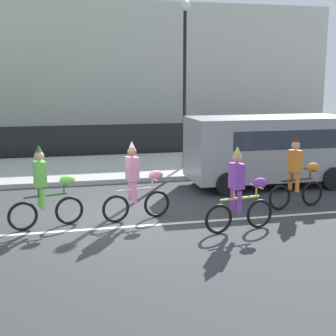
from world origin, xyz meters
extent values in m
plane|color=#38383A|center=(0.00, 0.00, 0.00)|extent=(80.00, 80.00, 0.00)
cube|color=beige|center=(0.00, -0.50, 0.00)|extent=(36.00, 0.14, 0.01)
cube|color=#ADAAA3|center=(0.00, 6.50, 0.07)|extent=(60.00, 5.00, 0.15)
cube|color=black|center=(0.00, 9.40, 0.70)|extent=(40.00, 0.08, 1.40)
cube|color=beige|center=(-0.15, 18.00, 3.65)|extent=(28.00, 8.00, 7.31)
torus|color=black|center=(-1.06, 0.00, 0.33)|extent=(0.67, 0.23, 0.67)
torus|color=black|center=(-2.08, -0.25, 0.33)|extent=(0.67, 0.23, 0.67)
cylinder|color=#266626|center=(-1.57, -0.12, 0.75)|extent=(0.95, 0.28, 0.05)
cylinder|color=#266626|center=(-1.71, -0.16, 0.84)|extent=(0.04, 0.04, 0.18)
cylinder|color=#266626|center=(-1.16, -0.02, 0.86)|extent=(0.04, 0.04, 0.23)
cylinder|color=#266626|center=(-1.16, -0.02, 0.98)|extent=(0.15, 0.49, 0.03)
ellipsoid|color=#72CC4C|center=(-1.08, 0.00, 1.05)|extent=(0.40, 0.28, 0.24)
cube|color=#72CC4C|center=(-1.66, -0.15, 1.26)|extent=(0.31, 0.37, 0.56)
sphere|color=tan|center=(-1.66, -0.15, 1.66)|extent=(0.22, 0.22, 0.22)
cone|color=#266626|center=(-1.66, -0.15, 1.84)|extent=(0.14, 0.14, 0.16)
cylinder|color=#72CC4C|center=(-1.63, -0.28, 0.71)|extent=(0.11, 0.11, 0.48)
cylinder|color=#72CC4C|center=(-1.70, -0.01, 0.71)|extent=(0.11, 0.11, 0.48)
torus|color=black|center=(1.04, 0.11, 0.33)|extent=(0.67, 0.20, 0.67)
torus|color=black|center=(0.01, -0.11, 0.33)|extent=(0.67, 0.20, 0.67)
cylinder|color=silver|center=(0.53, 0.00, 0.75)|extent=(0.96, 0.24, 0.05)
cylinder|color=silver|center=(0.38, -0.03, 0.84)|extent=(0.04, 0.04, 0.18)
cylinder|color=silver|center=(0.94, 0.08, 0.86)|extent=(0.04, 0.04, 0.23)
cylinder|color=silver|center=(0.94, 0.08, 0.98)|extent=(0.13, 0.50, 0.03)
ellipsoid|color=pink|center=(1.02, 0.10, 1.05)|extent=(0.39, 0.27, 0.24)
cube|color=pink|center=(0.43, -0.02, 1.26)|extent=(0.30, 0.36, 0.56)
sphere|color=#9E7051|center=(0.43, -0.02, 1.66)|extent=(0.22, 0.22, 0.22)
cone|color=silver|center=(0.43, -0.02, 1.84)|extent=(0.14, 0.14, 0.16)
cylinder|color=pink|center=(0.46, -0.16, 0.71)|extent=(0.11, 0.11, 0.48)
cylinder|color=pink|center=(0.40, 0.12, 0.71)|extent=(0.11, 0.11, 0.48)
torus|color=black|center=(3.14, -1.25, 0.33)|extent=(0.67, 0.18, 0.67)
torus|color=black|center=(2.10, -1.43, 0.33)|extent=(0.67, 0.18, 0.67)
cylinder|color=#E5D84C|center=(2.62, -1.34, 0.75)|extent=(0.96, 0.21, 0.05)
cylinder|color=#E5D84C|center=(2.47, -1.36, 0.84)|extent=(0.04, 0.04, 0.18)
cylinder|color=#E5D84C|center=(3.04, -1.27, 0.86)|extent=(0.04, 0.04, 0.23)
cylinder|color=#E5D84C|center=(3.04, -1.27, 0.98)|extent=(0.12, 0.50, 0.03)
ellipsoid|color=purple|center=(3.12, -1.26, 1.05)|extent=(0.39, 0.26, 0.24)
cube|color=purple|center=(2.52, -1.36, 1.26)|extent=(0.29, 0.36, 0.56)
sphere|color=tan|center=(2.52, -1.36, 1.66)|extent=(0.22, 0.22, 0.22)
cone|color=#E5D84C|center=(2.52, -1.36, 1.84)|extent=(0.14, 0.14, 0.16)
cylinder|color=purple|center=(2.55, -1.49, 0.71)|extent=(0.11, 0.11, 0.48)
cylinder|color=purple|center=(2.50, -1.22, 0.71)|extent=(0.11, 0.11, 0.48)
torus|color=black|center=(5.30, 0.20, 0.33)|extent=(0.67, 0.19, 0.67)
torus|color=black|center=(4.26, 0.01, 0.33)|extent=(0.67, 0.19, 0.67)
cylinder|color=#4C2614|center=(4.78, 0.11, 0.75)|extent=(0.96, 0.22, 0.05)
cylinder|color=#4C2614|center=(4.63, 0.08, 0.84)|extent=(0.04, 0.04, 0.18)
cylinder|color=#4C2614|center=(5.19, 0.18, 0.86)|extent=(0.04, 0.04, 0.23)
cylinder|color=#4C2614|center=(5.19, 0.18, 0.98)|extent=(0.12, 0.50, 0.03)
ellipsoid|color=orange|center=(5.27, 0.20, 1.05)|extent=(0.39, 0.26, 0.24)
cube|color=orange|center=(4.68, 0.09, 1.26)|extent=(0.29, 0.36, 0.56)
sphere|color=tan|center=(4.68, 0.09, 1.66)|extent=(0.22, 0.22, 0.22)
cone|color=#4C2614|center=(4.68, 0.09, 1.84)|extent=(0.14, 0.14, 0.16)
cylinder|color=orange|center=(4.71, -0.05, 0.71)|extent=(0.11, 0.11, 0.48)
cylinder|color=orange|center=(4.66, 0.23, 0.71)|extent=(0.11, 0.11, 0.48)
cube|color=#99999E|center=(5.16, 2.70, 1.23)|extent=(5.00, 2.00, 1.90)
cube|color=#283342|center=(5.56, 2.70, 1.58)|extent=(3.90, 2.02, 0.56)
cylinder|color=black|center=(6.86, 1.70, 0.35)|extent=(0.70, 0.22, 0.70)
cylinder|color=black|center=(6.86, 3.70, 0.35)|extent=(0.70, 0.22, 0.70)
cylinder|color=black|center=(3.46, 1.70, 0.35)|extent=(0.70, 0.22, 0.70)
cylinder|color=black|center=(3.46, 3.70, 0.35)|extent=(0.70, 0.22, 0.70)
cylinder|color=black|center=(3.22, 5.67, 2.90)|extent=(0.12, 0.12, 5.50)
sphere|color=#EAEACC|center=(3.22, 5.67, 5.83)|extent=(0.36, 0.36, 0.36)
camera|label=1|loc=(-1.18, -10.72, 3.35)|focal=50.00mm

